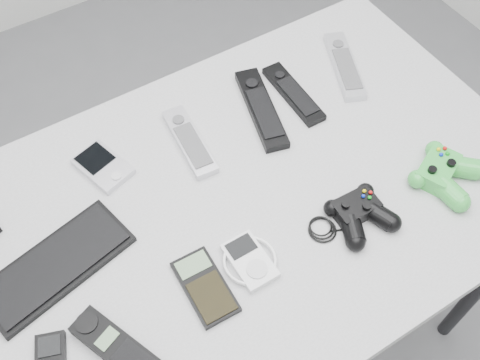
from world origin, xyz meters
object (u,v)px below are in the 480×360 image
pda (103,166)px  controller_black (360,212)px  remote_silver_b (344,65)px  calculator (205,286)px  desk (247,213)px  cordless_handset (117,348)px  remote_black_b (293,93)px  mp3_player (250,261)px  remote_black_a (261,108)px  remote_silver_a (189,141)px  controller_green (444,172)px  pda_keyboard (56,265)px

pda → controller_black: 0.53m
remote_silver_b → calculator: remote_silver_b is taller
desk → cordless_handset: bearing=-157.3°
desk → remote_black_b: 0.31m
desk → controller_black: size_ratio=5.73×
desk → mp3_player: size_ratio=11.01×
mp3_player → remote_black_a: bearing=53.7°
cordless_handset → controller_black: size_ratio=0.83×
remote_silver_a → calculator: (-0.14, -0.31, -0.00)m
cordless_handset → remote_silver_a: bearing=23.3°
pda → controller_black: (0.38, -0.38, 0.01)m
calculator → mp3_player: (0.10, -0.00, 0.00)m
remote_silver_b → controller_green: size_ratio=1.48×
remote_silver_a → controller_black: controller_black is taller
remote_silver_b → cordless_handset: 0.82m
pda → controller_black: size_ratio=0.57×
cordless_handset → remote_black_a: bearing=10.5°
desk → remote_black_b: size_ratio=6.10×
cordless_handset → calculator: size_ratio=1.21×
remote_silver_b → pda: bearing=-159.9°
pda_keyboard → desk: bearing=-20.3°
controller_black → pda_keyboard: bearing=161.5°
remote_silver_b → controller_black: 0.42m
pda_keyboard → controller_green: bearing=-29.4°
cordless_handset → remote_black_b: bearing=6.5°
desk → remote_black_b: bearing=36.8°
remote_black_a → mp3_player: size_ratio=2.16×
controller_black → remote_black_a: bearing=94.7°
calculator → controller_black: controller_black is taller
controller_green → pda_keyboard: bearing=138.7°
remote_silver_a → cordless_handset: (-0.32, -0.33, 0.00)m
desk → cordless_handset: size_ratio=6.92×
pda_keyboard → remote_black_a: size_ratio=1.20×
remote_black_b → controller_black: size_ratio=0.94×
cordless_handset → mp3_player: (0.28, 0.02, -0.00)m
remote_silver_a → controller_green: controller_green is taller
controller_green → controller_black: bearing=150.9°
remote_black_b → cordless_handset: (-0.59, -0.33, 0.00)m
remote_silver_b → mp3_player: remote_silver_b is taller
remote_silver_a → remote_black_a: bearing=4.1°
remote_black_a → remote_black_b: bearing=15.8°
remote_silver_b → cordless_handset: (-0.75, -0.34, 0.00)m
desk → remote_silver_a: (-0.04, 0.18, 0.08)m
pda_keyboard → remote_black_b: 0.64m
calculator → mp3_player: mp3_player is taller
desk → controller_green: (0.37, -0.18, 0.09)m
pda → calculator: bearing=-98.4°
remote_black_b → calculator: remote_black_b is taller
remote_black_b → controller_green: bearing=-68.3°
remote_black_b → remote_silver_b: remote_silver_b is taller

